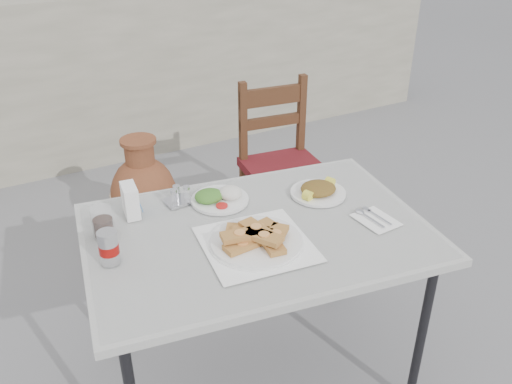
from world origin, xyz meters
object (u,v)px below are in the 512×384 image
terracotta_urn (144,196)px  chair (282,164)px  salad_rice_plate (219,197)px  napkin_holder (130,201)px  soda_can (109,247)px  condiment_caddy (179,197)px  pide_plate (256,236)px  salad_chopped_plate (318,190)px  cafe_table (257,241)px  cola_glass (103,224)px

terracotta_urn → chair: bearing=-25.6°
salad_rice_plate → napkin_holder: size_ratio=1.84×
soda_can → condiment_caddy: bearing=36.6°
chair → pide_plate: bearing=-118.9°
condiment_caddy → chair: (0.81, 0.55, -0.29)m
salad_rice_plate → salad_chopped_plate: salad_rice_plate is taller
salad_chopped_plate → pide_plate: bearing=-154.0°
condiment_caddy → chair: bearing=34.2°
soda_can → condiment_caddy: 0.43m
salad_rice_plate → condiment_caddy: bearing=155.2°
cafe_table → salad_chopped_plate: (0.34, 0.10, 0.07)m
soda_can → pide_plate: bearing=-16.8°
cola_glass → napkin_holder: bearing=34.1°
pide_plate → cola_glass: (-0.44, 0.31, 0.01)m
pide_plate → soda_can: 0.49m
napkin_holder → terracotta_urn: napkin_holder is taller
pide_plate → salad_rice_plate: bearing=87.2°
cola_glass → condiment_caddy: 0.33m
soda_can → terracotta_urn: size_ratio=0.18×
condiment_caddy → chair: chair is taller
salad_chopped_plate → cola_glass: 0.84m
soda_can → condiment_caddy: size_ratio=1.08×
napkin_holder → salad_chopped_plate: bearing=-9.8°
napkin_holder → condiment_caddy: napkin_holder is taller
condiment_caddy → chair: size_ratio=0.12×
pide_plate → chair: (0.68, 0.94, -0.29)m
cola_glass → condiment_caddy: size_ratio=1.01×
salad_rice_plate → condiment_caddy: condiment_caddy is taller
salad_rice_plate → napkin_holder: 0.34m
cafe_table → napkin_holder: 0.49m
pide_plate → condiment_caddy: 0.41m
salad_rice_plate → terracotta_urn: bearing=92.0°
soda_can → chair: (1.15, 0.80, -0.32)m
salad_rice_plate → chair: (0.67, 0.61, -0.28)m
cafe_table → pide_plate: 0.13m
napkin_holder → cola_glass: bearing=-139.2°
salad_chopped_plate → soda_can: (-0.85, -0.05, 0.04)m
soda_can → cola_glass: 0.17m
salad_rice_plate → terracotta_urn: salad_rice_plate is taller
salad_rice_plate → chair: size_ratio=0.24×
salad_chopped_plate → chair: (0.30, 0.75, -0.28)m
pide_plate → salad_chopped_plate: pide_plate is taller
terracotta_urn → salad_chopped_plate: bearing=-69.7°
cafe_table → pide_plate: pide_plate is taller
salad_chopped_plate → soda_can: 0.86m
salad_rice_plate → pide_plate: bearing=-92.8°
pide_plate → salad_rice_plate: pide_plate is taller
pide_plate → soda_can: (-0.47, 0.14, 0.03)m
cafe_table → salad_chopped_plate: salad_chopped_plate is taller
salad_rice_plate → terracotta_urn: (-0.03, 0.95, -0.46)m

